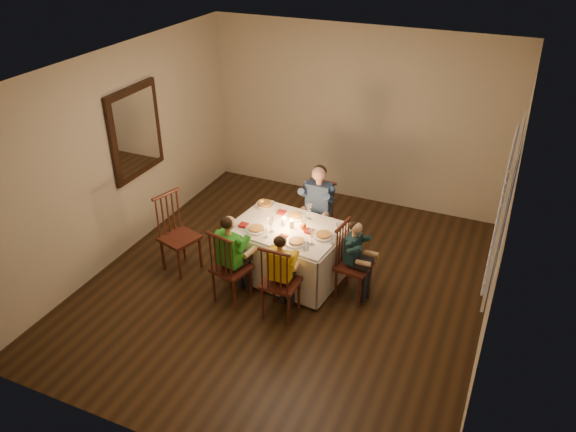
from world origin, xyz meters
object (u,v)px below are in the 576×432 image
at_px(chair_adult, 317,248).
at_px(child_green, 233,297).
at_px(child_yellow, 281,312).
at_px(child_teal, 352,295).
at_px(chair_near_left, 233,297).
at_px(adult, 317,248).
at_px(chair_near_right, 281,312).
at_px(chair_extra, 183,268).
at_px(dining_table, 288,241).
at_px(serving_bowl, 265,205).
at_px(chair_end, 352,295).

distance_m(chair_adult, child_green, 1.48).
xyz_separation_m(chair_adult, child_yellow, (0.12, -1.41, 0.00)).
bearing_deg(chair_adult, child_teal, -45.23).
relative_size(chair_near_left, adult, 0.78).
bearing_deg(adult, chair_near_right, -84.40).
bearing_deg(child_yellow, child_green, -2.44).
xyz_separation_m(adult, child_yellow, (0.12, -1.41, 0.00)).
distance_m(chair_extra, child_yellow, 1.52).
relative_size(chair_near_right, child_yellow, 0.91).
bearing_deg(child_green, chair_near_right, -169.58).
distance_m(chair_extra, child_green, 0.91).
distance_m(dining_table, child_teal, 0.99).
xyz_separation_m(chair_near_right, chair_extra, (-1.49, 0.29, 0.00)).
bearing_deg(chair_near_left, child_teal, -141.71).
height_order(chair_near_left, serving_bowl, serving_bowl).
bearing_deg(chair_end, chair_near_left, 122.70).
xyz_separation_m(chair_near_left, child_teal, (1.26, 0.61, 0.00)).
xyz_separation_m(chair_end, adult, (-0.75, 0.78, 0.00)).
height_order(chair_end, child_yellow, child_yellow).
xyz_separation_m(chair_end, child_yellow, (-0.63, -0.63, 0.00)).
bearing_deg(chair_end, adult, 50.65).
relative_size(chair_near_left, chair_near_right, 1.00).
bearing_deg(serving_bowl, chair_near_right, -56.48).
height_order(chair_adult, chair_near_right, same).
distance_m(chair_adult, child_yellow, 1.42).
height_order(dining_table, serving_bowl, serving_bowl).
bearing_deg(chair_near_left, child_green, -167.67).
relative_size(child_teal, serving_bowl, 4.39).
distance_m(chair_near_right, chair_end, 0.89).
height_order(chair_adult, serving_bowl, serving_bowl).
bearing_deg(child_yellow, serving_bowl, -57.02).
distance_m(child_teal, serving_bowl, 1.55).
bearing_deg(chair_near_right, serving_bowl, -57.02).
xyz_separation_m(child_green, child_yellow, (0.62, -0.02, 0.00)).
bearing_deg(chair_near_left, chair_near_right, -169.58).
bearing_deg(child_teal, dining_table, 91.77).
height_order(chair_near_left, child_yellow, child_yellow).
bearing_deg(child_teal, serving_bowl, 79.89).
relative_size(chair_extra, adult, 0.85).
bearing_deg(child_yellow, chair_end, -135.56).
bearing_deg(child_green, chair_adult, -97.68).
distance_m(chair_end, child_teal, 0.00).
xyz_separation_m(dining_table, chair_adult, (0.11, 0.70, -0.49)).
bearing_deg(child_green, adult, -97.68).
distance_m(chair_near_right, child_teal, 0.89).
relative_size(dining_table, child_teal, 1.44).
relative_size(chair_near_right, child_green, 0.85).
distance_m(child_green, child_yellow, 0.62).
bearing_deg(dining_table, chair_end, 1.52).
distance_m(dining_table, child_green, 0.93).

